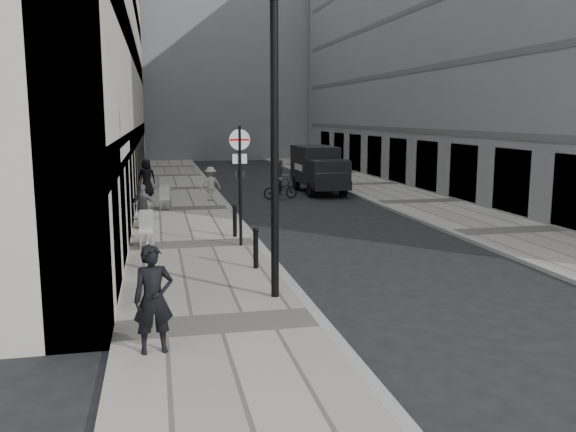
% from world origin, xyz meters
% --- Properties ---
extents(ground, '(120.00, 120.00, 0.00)m').
position_xyz_m(ground, '(0.00, 0.00, 0.00)').
color(ground, black).
rests_on(ground, ground).
extents(sidewalk, '(4.00, 60.00, 0.12)m').
position_xyz_m(sidewalk, '(-2.00, 18.00, 0.06)').
color(sidewalk, '#9D998E').
rests_on(sidewalk, ground).
extents(far_sidewalk, '(4.00, 60.00, 0.12)m').
position_xyz_m(far_sidewalk, '(9.00, 18.00, 0.06)').
color(far_sidewalk, '#9D998E').
rests_on(far_sidewalk, ground).
extents(building_left, '(4.00, 45.00, 18.00)m').
position_xyz_m(building_left, '(-6.00, 24.50, 9.00)').
color(building_left, '#B3B0A3').
rests_on(building_left, ground).
extents(building_right, '(6.00, 45.00, 20.00)m').
position_xyz_m(building_right, '(14.00, 24.50, 10.00)').
color(building_right, slate).
rests_on(building_right, ground).
extents(building_far, '(24.00, 16.00, 22.00)m').
position_xyz_m(building_far, '(1.50, 56.00, 11.00)').
color(building_far, slate).
rests_on(building_far, ground).
extents(walking_man, '(0.74, 0.54, 1.87)m').
position_xyz_m(walking_man, '(-3.23, 1.48, 1.05)').
color(walking_man, black).
rests_on(walking_man, sidewalk).
extents(sign_post, '(0.64, 0.10, 3.70)m').
position_xyz_m(sign_post, '(-0.60, 9.79, 2.49)').
color(sign_post, black).
rests_on(sign_post, sidewalk).
extents(lamppost, '(0.30, 0.30, 6.76)m').
position_xyz_m(lamppost, '(-0.60, 4.23, 3.88)').
color(lamppost, black).
rests_on(lamppost, sidewalk).
extents(bollard_near, '(0.14, 0.14, 1.02)m').
position_xyz_m(bollard_near, '(-0.60, 6.87, 0.63)').
color(bollard_near, black).
rests_on(bollard_near, sidewalk).
extents(bollard_far, '(0.13, 0.13, 1.01)m').
position_xyz_m(bollard_far, '(-0.60, 11.24, 0.62)').
color(bollard_far, black).
rests_on(bollard_far, sidewalk).
extents(panel_van, '(2.01, 5.29, 2.48)m').
position_xyz_m(panel_van, '(5.44, 23.05, 1.40)').
color(panel_van, black).
rests_on(panel_van, ground).
extents(cyclist, '(1.92, 1.04, 1.96)m').
position_xyz_m(cyclist, '(2.94, 21.00, 0.77)').
color(cyclist, black).
rests_on(cyclist, ground).
extents(pedestrian_a, '(1.01, 0.67, 1.59)m').
position_xyz_m(pedestrian_a, '(-3.60, 13.41, 0.92)').
color(pedestrian_a, slate).
rests_on(pedestrian_a, sidewalk).
extents(pedestrian_b, '(1.15, 0.83, 1.61)m').
position_xyz_m(pedestrian_b, '(-0.60, 20.26, 0.92)').
color(pedestrian_b, '#AAA59D').
rests_on(pedestrian_b, sidewalk).
extents(pedestrian_c, '(1.02, 0.78, 1.86)m').
position_xyz_m(pedestrian_c, '(-3.60, 22.65, 1.05)').
color(pedestrian_c, black).
rests_on(pedestrian_c, sidewalk).
extents(cafe_table_near, '(0.79, 1.78, 1.01)m').
position_xyz_m(cafe_table_near, '(-3.47, 10.60, 0.63)').
color(cafe_table_near, silver).
rests_on(cafe_table_near, sidewalk).
extents(cafe_table_mid, '(0.70, 1.59, 0.91)m').
position_xyz_m(cafe_table_mid, '(-3.60, 14.38, 0.58)').
color(cafe_table_mid, silver).
rests_on(cafe_table_mid, sidewalk).
extents(cafe_table_far, '(0.78, 1.77, 1.01)m').
position_xyz_m(cafe_table_far, '(-2.80, 18.14, 0.63)').
color(cafe_table_far, '#B1B2B4').
rests_on(cafe_table_far, sidewalk).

